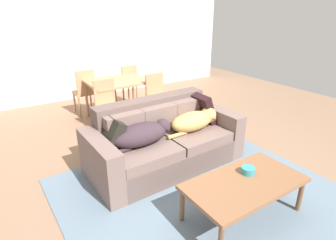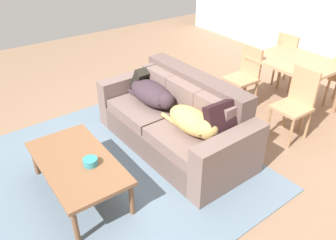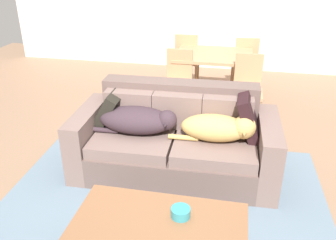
# 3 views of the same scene
# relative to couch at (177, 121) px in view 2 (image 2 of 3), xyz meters

# --- Properties ---
(ground_plane) EXTENTS (10.00, 10.00, 0.00)m
(ground_plane) POSITION_rel_couch_xyz_m (0.02, -0.30, -0.34)
(ground_plane) COLOR #8A6A51
(area_rug) EXTENTS (3.10, 2.93, 0.01)m
(area_rug) POSITION_rel_couch_xyz_m (0.00, -0.89, -0.33)
(area_rug) COLOR slate
(area_rug) RESTS_ON ground
(couch) EXTENTS (2.07, 1.00, 0.88)m
(couch) POSITION_rel_couch_xyz_m (0.00, 0.00, 0.00)
(couch) COLOR brown
(couch) RESTS_ON ground
(dog_on_left_cushion) EXTENTS (0.93, 0.40, 0.27)m
(dog_on_left_cushion) POSITION_rel_couch_xyz_m (-0.36, -0.10, 0.25)
(dog_on_left_cushion) COLOR #382930
(dog_on_left_cushion) RESTS_ON couch
(dog_on_right_cushion) EXTENTS (0.83, 0.35, 0.28)m
(dog_on_right_cushion) POSITION_rel_couch_xyz_m (0.45, -0.11, 0.25)
(dog_on_right_cushion) COLOR tan
(dog_on_right_cushion) RESTS_ON couch
(throw_pillow_by_left_arm) EXTENTS (0.30, 0.39, 0.39)m
(throw_pillow_by_left_arm) POSITION_rel_couch_xyz_m (-0.73, 0.03, 0.29)
(throw_pillow_by_left_arm) COLOR black
(throw_pillow_by_left_arm) RESTS_ON couch
(throw_pillow_by_right_arm) EXTENTS (0.27, 0.46, 0.46)m
(throw_pillow_by_right_arm) POSITION_rel_couch_xyz_m (0.72, 0.08, 0.31)
(throw_pillow_by_right_arm) COLOR black
(throw_pillow_by_right_arm) RESTS_ON couch
(coffee_table) EXTENTS (1.23, 0.66, 0.42)m
(coffee_table) POSITION_rel_couch_xyz_m (0.12, -1.34, 0.04)
(coffee_table) COLOR brown
(coffee_table) RESTS_ON ground
(bowl_on_coffee_table) EXTENTS (0.14, 0.14, 0.07)m
(bowl_on_coffee_table) POSITION_rel_couch_xyz_m (0.26, -1.25, 0.12)
(bowl_on_coffee_table) COLOR teal
(bowl_on_coffee_table) RESTS_ON coffee_table
(dining_table) EXTENTS (1.11, 0.92, 0.75)m
(dining_table) POSITION_rel_couch_xyz_m (0.21, 1.94, 0.34)
(dining_table) COLOR tan
(dining_table) RESTS_ON ground
(dining_chair_near_left) EXTENTS (0.41, 0.41, 0.91)m
(dining_chair_near_left) POSITION_rel_couch_xyz_m (-0.23, 1.40, 0.17)
(dining_chair_near_left) COLOR tan
(dining_chair_near_left) RESTS_ON ground
(dining_chair_near_right) EXTENTS (0.40, 0.40, 0.92)m
(dining_chair_near_right) POSITION_rel_couch_xyz_m (0.71, 1.32, 0.17)
(dining_chair_near_right) COLOR tan
(dining_chair_near_right) RESTS_ON ground
(dining_chair_far_left) EXTENTS (0.40, 0.40, 0.91)m
(dining_chair_far_left) POSITION_rel_couch_xyz_m (-0.27, 2.48, 0.16)
(dining_chair_far_left) COLOR tan
(dining_chair_far_left) RESTS_ON ground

